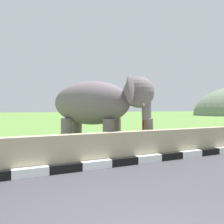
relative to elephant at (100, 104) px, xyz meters
name	(u,v)px	position (x,y,z in m)	size (l,w,h in m)	color
striped_curb	(49,170)	(-2.42, -2.19, -1.78)	(16.20, 0.20, 0.24)	white
barrier_parapet	(122,148)	(-0.07, -1.89, -1.40)	(28.00, 0.36, 1.00)	tan
elephant	(100,104)	(0.00, 0.00, 0.00)	(3.87, 3.80, 2.91)	slate
person_handler	(145,129)	(1.63, -0.70, -0.98)	(0.45, 0.56, 1.66)	navy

